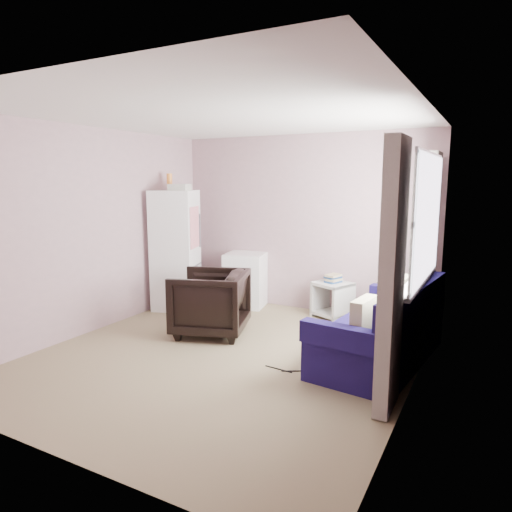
{
  "coord_description": "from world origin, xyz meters",
  "views": [
    {
      "loc": [
        2.48,
        -3.97,
        1.86
      ],
      "look_at": [
        0.05,
        0.6,
        1.0
      ],
      "focal_mm": 32.0,
      "sensor_mm": 36.0,
      "label": 1
    }
  ],
  "objects": [
    {
      "name": "sofa",
      "position": [
        1.54,
        0.62,
        0.31
      ],
      "size": [
        1.06,
        1.96,
        0.84
      ],
      "rotation": [
        0.0,
        0.0,
        -0.12
      ],
      "color": "#17104A",
      "rests_on": "ground"
    },
    {
      "name": "window_dressing",
      "position": [
        1.78,
        0.7,
        1.11
      ],
      "size": [
        0.17,
        2.62,
        2.18
      ],
      "color": "white",
      "rests_on": "ground"
    },
    {
      "name": "room",
      "position": [
        0.02,
        0.01,
        1.25
      ],
      "size": [
        3.84,
        4.24,
        2.54
      ],
      "color": "#877758",
      "rests_on": "ground"
    },
    {
      "name": "side_table",
      "position": [
        0.56,
        1.89,
        0.28
      ],
      "size": [
        0.57,
        0.57,
        0.6
      ],
      "rotation": [
        0.0,
        0.0,
        -0.4
      ],
      "color": "beige",
      "rests_on": "ground"
    },
    {
      "name": "floor_cables",
      "position": [
        0.76,
        -0.06,
        0.01
      ],
      "size": [
        0.47,
        0.16,
        0.01
      ],
      "rotation": [
        0.0,
        0.0,
        0.25
      ],
      "color": "black",
      "rests_on": "ground"
    },
    {
      "name": "fridge",
      "position": [
        -1.62,
        1.26,
        0.87
      ],
      "size": [
        0.75,
        0.75,
        1.96
      ],
      "rotation": [
        0.0,
        0.0,
        0.33
      ],
      "color": "white",
      "rests_on": "ground"
    },
    {
      "name": "armchair",
      "position": [
        -0.54,
        0.52,
        0.43
      ],
      "size": [
        1.01,
        1.04,
        0.86
      ],
      "primitive_type": "imported",
      "rotation": [
        0.0,
        0.0,
        -1.25
      ],
      "color": "black",
      "rests_on": "ground"
    },
    {
      "name": "washing_machine",
      "position": [
        -0.78,
        1.84,
        0.42
      ],
      "size": [
        0.67,
        0.67,
        0.8
      ],
      "rotation": [
        0.0,
        0.0,
        0.21
      ],
      "color": "white",
      "rests_on": "ground"
    }
  ]
}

